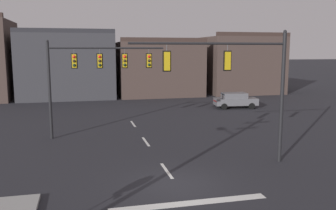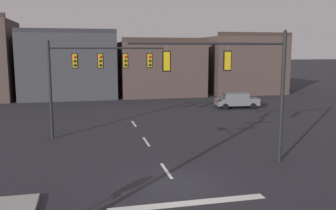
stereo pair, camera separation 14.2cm
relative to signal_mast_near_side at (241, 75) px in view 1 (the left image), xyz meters
name	(u,v)px [view 1 (the left image)]	position (x,y,z in m)	size (l,w,h in m)	color
ground_plane	(177,185)	(-3.94, -2.19, -4.71)	(400.00, 400.00, 0.00)	#232328
stop_bar_paint	(190,203)	(-3.94, -4.19, -4.71)	(6.40, 0.50, 0.01)	silver
lane_centreline	(167,171)	(-3.94, -0.19, -4.71)	(0.16, 26.40, 0.01)	silver
signal_mast_near_side	(241,75)	(0.00, 0.00, 0.00)	(8.21, 0.53, 7.02)	black
signal_mast_far_side	(90,69)	(-7.32, 7.95, 0.02)	(7.82, 0.71, 6.67)	black
car_lot_nearside	(235,100)	(7.58, 17.51, -3.86)	(4.60, 2.33, 1.61)	slate
building_row	(117,65)	(-3.25, 31.00, -0.66)	(43.01, 9.53, 10.07)	#473833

